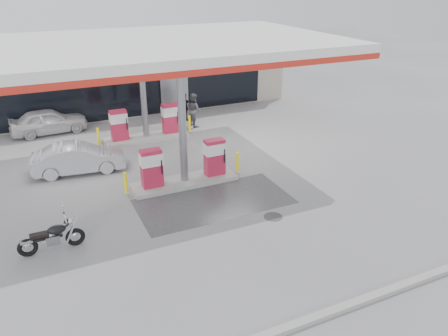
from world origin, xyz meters
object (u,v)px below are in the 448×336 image
(pump_island_far, at_px, (146,126))
(biker_walking, at_px, (184,107))
(parked_motorcycle, at_px, (52,238))
(attendant, at_px, (194,110))
(sedan_white, at_px, (49,121))
(hatchback_silver, at_px, (79,158))
(pump_island_near, at_px, (184,168))

(pump_island_far, bearing_deg, biker_walking, 36.13)
(parked_motorcycle, bearing_deg, attendant, 48.03)
(sedan_white, height_order, hatchback_silver, sedan_white)
(pump_island_near, relative_size, attendant, 2.66)
(biker_walking, bearing_deg, attendant, -84.01)
(pump_island_far, bearing_deg, attendant, 17.56)
(parked_motorcycle, distance_m, hatchback_silver, 6.18)
(hatchback_silver, bearing_deg, sedan_white, 13.74)
(attendant, height_order, biker_walking, attendant)
(hatchback_silver, relative_size, biker_walking, 2.49)
(sedan_white, distance_m, biker_walking, 7.71)
(pump_island_far, bearing_deg, sedan_white, 145.34)
(pump_island_far, relative_size, attendant, 2.66)
(pump_island_near, height_order, sedan_white, pump_island_near)
(pump_island_far, distance_m, attendant, 3.32)
(hatchback_silver, distance_m, biker_walking, 8.56)
(attendant, bearing_deg, pump_island_far, 98.37)
(pump_island_far, relative_size, sedan_white, 1.25)
(pump_island_near, relative_size, sedan_white, 1.25)
(pump_island_far, relative_size, biker_walking, 3.19)
(parked_motorcycle, distance_m, attendant, 13.14)
(attendant, xyz_separation_m, hatchback_silver, (-7.03, -3.89, -0.31))
(hatchback_silver, bearing_deg, pump_island_near, -122.16)
(hatchback_silver, height_order, biker_walking, biker_walking)
(hatchback_silver, bearing_deg, pump_island_far, -46.64)
(pump_island_near, bearing_deg, pump_island_far, 90.00)
(pump_island_near, bearing_deg, biker_walking, 69.82)
(attendant, bearing_deg, sedan_white, 65.04)
(pump_island_near, height_order, pump_island_far, same)
(pump_island_far, relative_size, parked_motorcycle, 2.46)
(pump_island_near, xyz_separation_m, biker_walking, (3.01, 8.20, 0.10))
(sedan_white, bearing_deg, biker_walking, -100.59)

